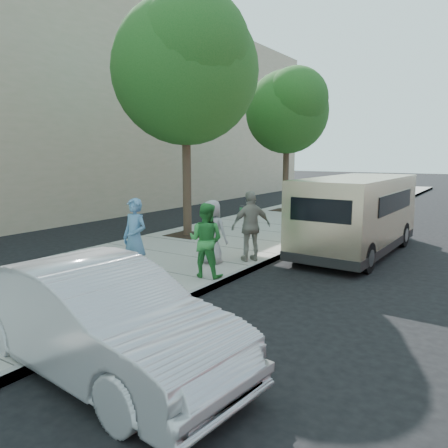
{
  "coord_description": "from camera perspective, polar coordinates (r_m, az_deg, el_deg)",
  "views": [
    {
      "loc": [
        6.43,
        -8.92,
        2.81
      ],
      "look_at": [
        0.68,
        0.01,
        1.1
      ],
      "focal_mm": 35.0,
      "sensor_mm": 36.0,
      "label": 1
    }
  ],
  "objects": [
    {
      "name": "person_officer",
      "position": [
        9.63,
        -11.55,
        -1.8
      ],
      "size": [
        0.64,
        0.43,
        1.73
      ],
      "primitive_type": "imported",
      "rotation": [
        0.0,
        0.0,
        -0.03
      ],
      "color": "teal",
      "rests_on": "sidewalk"
    },
    {
      "name": "ground",
      "position": [
        11.35,
        -2.92,
        -5.2
      ],
      "size": [
        120.0,
        120.0,
        0.0
      ],
      "primitive_type": "plane",
      "color": "black",
      "rests_on": "ground"
    },
    {
      "name": "sidewalk",
      "position": [
        11.93,
        -6.84,
        -4.18
      ],
      "size": [
        5.0,
        60.0,
        0.15
      ],
      "primitive_type": "cube",
      "color": "gray",
      "rests_on": "ground"
    },
    {
      "name": "van",
      "position": [
        12.9,
        17.07,
        1.34
      ],
      "size": [
        2.15,
        5.92,
        2.17
      ],
      "rotation": [
        0.0,
        0.0,
        -0.03
      ],
      "color": "beige",
      "rests_on": "ground"
    },
    {
      "name": "curb_face",
      "position": [
        10.58,
        3.45,
        -5.86
      ],
      "size": [
        0.12,
        60.0,
        0.16
      ],
      "primitive_type": "cube",
      "color": "gray",
      "rests_on": "ground"
    },
    {
      "name": "person_striped_polo",
      "position": [
        10.87,
        3.56,
        -0.29
      ],
      "size": [
        0.96,
        1.09,
        1.76
      ],
      "primitive_type": "imported",
      "rotation": [
        0.0,
        0.0,
        4.07
      ],
      "color": "gray",
      "rests_on": "sidewalk"
    },
    {
      "name": "parking_meter",
      "position": [
        11.49,
        2.72,
        0.63
      ],
      "size": [
        0.27,
        0.1,
        1.33
      ],
      "rotation": [
        0.0,
        0.0,
        0.02
      ],
      "color": "gray",
      "rests_on": "sidewalk"
    },
    {
      "name": "sedan",
      "position": [
        5.96,
        -16.05,
        -11.75
      ],
      "size": [
        4.52,
        1.98,
        1.44
      ],
      "primitive_type": "imported",
      "rotation": [
        0.0,
        0.0,
        1.47
      ],
      "color": "#A4A5AB",
      "rests_on": "ground"
    },
    {
      "name": "tree_far",
      "position": [
        20.92,
        8.38,
        14.74
      ],
      "size": [
        3.92,
        3.8,
        6.49
      ],
      "color": "black",
      "rests_on": "sidewalk"
    },
    {
      "name": "person_gray_shirt",
      "position": [
        10.65,
        -1.57,
        -1.02
      ],
      "size": [
        0.79,
        0.53,
        1.56
      ],
      "primitive_type": "imported",
      "rotation": [
        0.0,
        0.0,
        3.19
      ],
      "color": "#979799",
      "rests_on": "sidewalk"
    },
    {
      "name": "person_green_shirt",
      "position": [
        9.47,
        -2.38,
        -2.12
      ],
      "size": [
        0.89,
        0.76,
        1.62
      ],
      "primitive_type": "imported",
      "rotation": [
        0.0,
        0.0,
        3.34
      ],
      "color": "green",
      "rests_on": "sidewalk"
    },
    {
      "name": "tree_near",
      "position": [
        14.53,
        -4.92,
        19.97
      ],
      "size": [
        4.62,
        4.6,
        7.53
      ],
      "color": "black",
      "rests_on": "sidewalk"
    }
  ]
}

